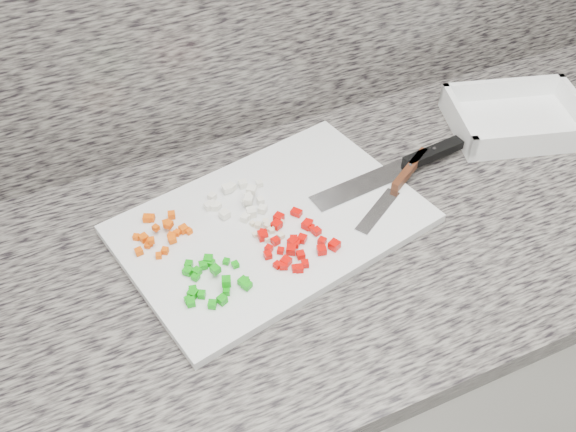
{
  "coord_description": "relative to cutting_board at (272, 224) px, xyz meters",
  "views": [
    {
      "loc": [
        -0.37,
        0.81,
        1.65
      ],
      "look_at": [
        -0.07,
        1.46,
        0.94
      ],
      "focal_mm": 40.0,
      "sensor_mm": 36.0,
      "label": 1
    }
  ],
  "objects": [
    {
      "name": "cabinet",
      "position": [
        0.09,
        -0.04,
        -0.48
      ],
      "size": [
        3.92,
        0.62,
        0.86
      ],
      "primitive_type": "cube",
      "color": "silver",
      "rests_on": "ground"
    },
    {
      "name": "countertop",
      "position": [
        0.09,
        -0.04,
        -0.03
      ],
      "size": [
        3.96,
        0.64,
        0.04
      ],
      "primitive_type": "cube",
      "color": "#68635C",
      "rests_on": "cabinet"
    },
    {
      "name": "cutting_board",
      "position": [
        0.0,
        0.0,
        0.0
      ],
      "size": [
        0.53,
        0.41,
        0.02
      ],
      "primitive_type": "cube",
      "rotation": [
        0.0,
        0.0,
        0.21
      ],
      "color": "silver",
      "rests_on": "countertop"
    },
    {
      "name": "carrot_pile",
      "position": [
        -0.17,
        0.04,
        0.02
      ],
      "size": [
        0.1,
        0.1,
        0.02
      ],
      "color": "#E14F04",
      "rests_on": "cutting_board"
    },
    {
      "name": "onion_pile",
      "position": [
        -0.04,
        0.06,
        0.02
      ],
      "size": [
        0.11,
        0.09,
        0.02
      ],
      "color": "silver",
      "rests_on": "cutting_board"
    },
    {
      "name": "green_pepper_pile",
      "position": [
        -0.13,
        -0.08,
        0.01
      ],
      "size": [
        0.1,
        0.1,
        0.02
      ],
      "color": "#0E980D",
      "rests_on": "cutting_board"
    },
    {
      "name": "red_pepper_pile",
      "position": [
        0.01,
        -0.06,
        0.01
      ],
      "size": [
        0.12,
        0.13,
        0.01
      ],
      "color": "#C60702",
      "rests_on": "cutting_board"
    },
    {
      "name": "garlic_pile",
      "position": [
        -0.01,
        -0.02,
        0.01
      ],
      "size": [
        0.06,
        0.05,
        0.01
      ],
      "color": "beige",
      "rests_on": "cutting_board"
    },
    {
      "name": "chef_knife",
      "position": [
        0.27,
        0.02,
        0.01
      ],
      "size": [
        0.31,
        0.07,
        0.02
      ],
      "rotation": [
        0.0,
        0.0,
        0.11
      ],
      "color": "silver",
      "rests_on": "cutting_board"
    },
    {
      "name": "paring_knife",
      "position": [
        0.24,
        -0.01,
        0.01
      ],
      "size": [
        0.21,
        0.14,
        0.02
      ],
      "rotation": [
        0.0,
        0.0,
        0.56
      ],
      "color": "silver",
      "rests_on": "cutting_board"
    },
    {
      "name": "tray",
      "position": [
        0.53,
        0.05,
        0.01
      ],
      "size": [
        0.29,
        0.24,
        0.05
      ],
      "rotation": [
        0.0,
        0.0,
        -0.29
      ],
      "color": "white",
      "rests_on": "countertop"
    }
  ]
}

